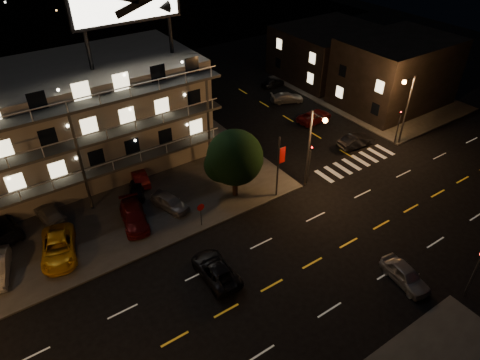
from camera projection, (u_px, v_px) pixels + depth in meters
ground at (293, 274)px, 32.51m from camera, size 140.00×140.00×0.00m
curb_nw at (37, 202)px, 39.53m from camera, size 44.00×24.00×0.15m
curb_ne at (366, 92)px, 59.66m from camera, size 16.00×24.00×0.15m
motel at (56, 124)px, 40.94m from camera, size 28.00×13.80×18.10m
side_bldg_front at (395, 72)px, 54.53m from camera, size 14.06×10.00×8.50m
side_bldg_back at (328, 52)px, 63.05m from camera, size 14.06×12.00×7.00m
streetlight_nc at (312, 142)px, 38.86m from camera, size 0.44×1.92×8.00m
streetlight_ne at (406, 104)px, 45.35m from camera, size 1.92×0.44×8.00m
signal_nw at (310, 160)px, 40.86m from camera, size 0.20×0.27×4.60m
signal_sw at (475, 270)px, 29.42m from camera, size 0.20×0.27×4.60m
signal_ne at (399, 124)px, 46.81m from camera, size 0.27×0.20×4.60m
banner_north at (279, 165)px, 38.50m from camera, size 0.83×0.16×6.40m
stop_sign at (201, 211)px, 35.92m from camera, size 0.91×0.11×2.61m
tree at (234, 159)px, 38.07m from camera, size 5.30×5.11×6.68m
lot_car_2 at (58, 248)px, 33.54m from camera, size 3.78×5.88×1.51m
lot_car_3 at (134, 216)px, 36.68m from camera, size 2.99×5.20×1.42m
lot_car_4 at (170, 202)px, 38.37m from camera, size 2.68×4.19×1.33m
lot_car_7 at (50, 214)px, 37.08m from camera, size 2.36×4.60×1.28m
lot_car_8 at (137, 189)px, 40.01m from camera, size 2.80×3.90×1.23m
lot_car_9 at (139, 177)px, 41.61m from camera, size 1.92×4.03×1.28m
side_car_0 at (356, 141)px, 47.38m from camera, size 4.47×1.84×1.44m
side_car_1 at (314, 116)px, 52.33m from camera, size 4.92×2.60×1.32m
side_car_2 at (287, 98)px, 56.87m from camera, size 4.70×3.37×1.27m
side_car_3 at (273, 83)px, 61.03m from camera, size 3.63×1.61×1.22m
road_car_east at (405, 275)px, 31.52m from camera, size 2.23×4.30×1.40m
road_car_west at (216, 270)px, 31.95m from camera, size 2.37×4.92×1.35m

